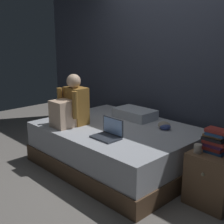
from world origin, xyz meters
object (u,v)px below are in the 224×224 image
object	(u,v)px
clothes_pile	(164,126)
nightstand	(213,178)
bed	(117,147)
pillow	(135,114)
person_sitting	(71,106)
mug	(198,149)
book_stack	(215,140)
laptop	(109,133)

from	to	relation	value
clothes_pile	nightstand	bearing A→B (deg)	-18.25
bed	pillow	bearing A→B (deg)	103.15
bed	person_sitting	size ratio (longest dim) A/B	3.05
person_sitting	mug	world-z (taller)	person_sitting
nightstand	clothes_pile	distance (m)	0.92
nightstand	book_stack	distance (m)	0.40
nightstand	mug	bearing A→B (deg)	-137.31
person_sitting	mug	distance (m)	1.68
bed	person_sitting	world-z (taller)	person_sitting
laptop	pillow	distance (m)	0.88
nightstand	pillow	bearing A→B (deg)	165.13
laptop	book_stack	xyz separation A→B (m)	(1.05, 0.45, 0.08)
laptop	person_sitting	bearing A→B (deg)	-178.83
book_stack	nightstand	bearing A→B (deg)	-23.73
pillow	book_stack	bearing A→B (deg)	-14.73
person_sitting	laptop	xyz separation A→B (m)	(0.69, 0.01, -0.20)
mug	clothes_pile	world-z (taller)	mug
book_stack	clothes_pile	bearing A→B (deg)	161.90
bed	pillow	xyz separation A→B (m)	(-0.11, 0.45, 0.34)
clothes_pile	person_sitting	bearing A→B (deg)	-142.65
laptop	mug	xyz separation A→B (m)	(0.95, 0.32, -0.01)
bed	clothes_pile	size ratio (longest dim) A/B	11.29
laptop	mug	world-z (taller)	laptop
nightstand	book_stack	xyz separation A→B (m)	(-0.02, 0.01, 0.40)
nightstand	book_stack	size ratio (longest dim) A/B	2.22
book_stack	bed	bearing A→B (deg)	-176.16
nightstand	mug	distance (m)	0.36
nightstand	person_sitting	bearing A→B (deg)	-165.66
laptop	nightstand	bearing A→B (deg)	22.15
laptop	clothes_pile	world-z (taller)	laptop
bed	book_stack	size ratio (longest dim) A/B	8.15
laptop	bed	bearing A→B (deg)	121.91
clothes_pile	book_stack	bearing A→B (deg)	-18.10
bed	pillow	size ratio (longest dim) A/B	3.57
pillow	book_stack	world-z (taller)	book_stack
person_sitting	book_stack	bearing A→B (deg)	14.78
bed	nightstand	xyz separation A→B (m)	(1.30, 0.08, 0.01)
bed	nightstand	distance (m)	1.30
mug	bed	bearing A→B (deg)	177.89
clothes_pile	laptop	bearing A→B (deg)	-109.75
pillow	book_stack	xyz separation A→B (m)	(1.38, -0.36, 0.07)
bed	laptop	world-z (taller)	laptop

